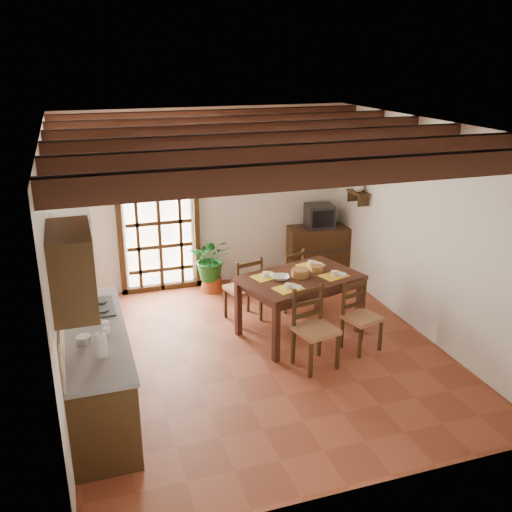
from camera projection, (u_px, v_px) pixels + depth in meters
name	position (u px, v px, depth m)	size (l,w,h in m)	color
ground_plane	(258.00, 353.00, 7.14)	(5.00, 5.00, 0.00)	brown
room_shell	(259.00, 213.00, 6.53)	(4.52, 5.02, 2.81)	silver
ceiling_beams	(259.00, 136.00, 6.24)	(4.50, 4.34, 0.20)	black
french_door	(158.00, 218.00, 8.70)	(1.26, 0.11, 2.32)	white
kitchen_counter	(97.00, 370.00, 5.87)	(0.64, 2.25, 1.38)	#31200F
upper_cabinet	(72.00, 269.00, 4.74)	(0.35, 0.80, 0.70)	#31200F
range_hood	(73.00, 239.00, 5.91)	(0.38, 0.60, 0.54)	white
counter_items	(92.00, 323.00, 5.79)	(0.50, 1.43, 0.25)	black
dining_table	(300.00, 284.00, 7.42)	(1.72, 1.35, 0.82)	#371A12
chair_near_left	(315.00, 343.00, 6.76)	(0.53, 0.51, 0.97)	#A46D46
chair_near_right	(361.00, 329.00, 7.17)	(0.49, 0.48, 0.88)	#A46D46
chair_far_left	(243.00, 300.00, 7.96)	(0.52, 0.50, 0.94)	#A46D46
chair_far_right	(286.00, 289.00, 8.37)	(0.54, 0.53, 0.90)	#A46D46
table_setting	(300.00, 269.00, 7.35)	(1.10, 0.73, 0.10)	yellow
table_bowl	(281.00, 278.00, 7.28)	(0.22, 0.22, 0.05)	white
sideboard	(318.00, 251.00, 9.52)	(1.00, 0.45, 0.85)	#31200F
crt_tv	(320.00, 216.00, 9.30)	(0.48, 0.45, 0.37)	black
fuse_box	(298.00, 171.00, 9.21)	(0.25, 0.03, 0.32)	white
plant_pot	(212.00, 284.00, 9.01)	(0.39, 0.39, 0.24)	maroon
potted_plant	(212.00, 256.00, 8.86)	(1.64, 1.41, 1.83)	#144C19
wall_shelf	(358.00, 195.00, 8.69)	(0.20, 0.42, 0.20)	#31200F
shelf_vase	(359.00, 186.00, 8.65)	(0.15, 0.15, 0.15)	#B2BFB2
shelf_flowers	(360.00, 172.00, 8.58)	(0.14, 0.14, 0.36)	yellow
framed_picture	(365.00, 159.00, 8.54)	(0.03, 0.32, 0.32)	brown
pendant_lamp	(300.00, 179.00, 7.05)	(0.36, 0.36, 0.84)	black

